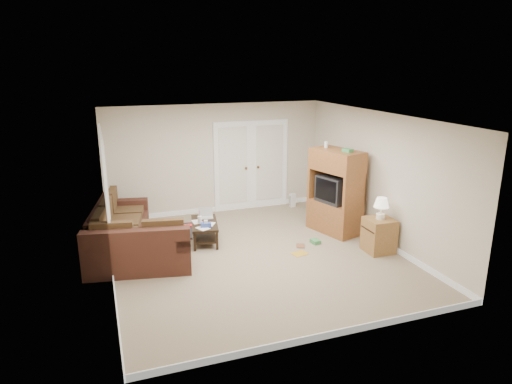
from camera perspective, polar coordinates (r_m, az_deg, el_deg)
name	(u,v)px	position (r m, az deg, el deg)	size (l,w,h in m)	color
floor	(256,256)	(8.35, -0.02, -7.95)	(5.50, 5.50, 0.00)	gray
ceiling	(256,117)	(7.69, -0.02, 9.35)	(5.00, 5.50, 0.02)	silver
wall_left	(105,204)	(7.51, -18.31, -1.39)	(0.02, 5.50, 2.50)	beige
wall_right	(379,178)	(9.05, 15.09, 1.75)	(0.02, 5.50, 2.50)	beige
wall_back	(216,159)	(10.49, -5.05, 4.14)	(5.00, 0.02, 2.50)	beige
wall_front	(333,248)	(5.55, 9.56, -6.86)	(5.00, 0.02, 2.50)	beige
baseboards	(256,253)	(8.33, -0.02, -7.63)	(5.00, 5.50, 0.10)	silver
french_doors	(251,166)	(10.74, -0.58, 3.31)	(1.80, 0.05, 2.13)	silver
window_left	(104,171)	(8.40, -18.46, 2.51)	(0.05, 1.92, 1.42)	silver
sectional_sofa	(128,238)	(8.59, -15.70, -5.57)	(1.89, 2.92, 0.82)	#47251B
coffee_table	(205,231)	(8.98, -6.43, -4.82)	(0.65, 1.04, 0.66)	black
tv_armoire	(335,191)	(9.38, 9.89, 0.11)	(0.87, 1.19, 1.84)	brown
side_cabinet	(379,232)	(8.69, 15.14, -4.90)	(0.50, 0.50, 1.04)	olive
space_heater	(292,200)	(11.07, 4.58, -1.03)	(0.13, 0.11, 0.33)	white
floor_magazine	(300,254)	(8.47, 5.47, -7.67)	(0.29, 0.23, 0.01)	#C18E22
floor_greenbox	(315,242)	(8.95, 7.43, -6.16)	(0.14, 0.19, 0.08)	#3F8B4A
floor_book	(296,246)	(8.79, 5.06, -6.71)	(0.16, 0.21, 0.02)	brown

